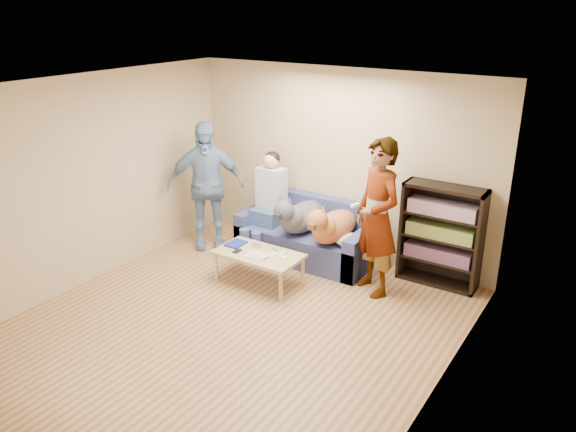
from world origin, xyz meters
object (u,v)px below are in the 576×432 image
Objects in this scene: person_standing_left at (206,185)px; camera_silver at (257,246)px; person_standing_right at (377,218)px; bookshelf at (441,233)px; sofa at (308,238)px; person_seated at (268,200)px; coffee_table at (259,256)px; dog_tan at (331,226)px; notebook_blue at (236,244)px; dog_gray at (300,216)px.

person_standing_left is 16.93× the size of camera_silver.
bookshelf is at bearing 80.21° from person_standing_right.
person_standing_right reaches higher than camera_silver.
person_standing_left is 0.98× the size of sofa.
coffee_table is at bearing -61.60° from person_seated.
dog_tan is (0.49, -0.23, 0.37)m from sofa.
dog_gray is (0.48, 0.81, 0.22)m from notebook_blue.
sofa is 1.46× the size of bookshelf.
person_standing_left is 1.69× the size of coffee_table.
person_standing_right is at bearing -9.21° from person_seated.
camera_silver is 1.01m from dog_tan.
person_standing_right reaches higher than person_seated.
bookshelf reaches higher than notebook_blue.
notebook_blue is at bearing -70.30° from person_standing_left.
camera_silver is 0.10× the size of coffee_table.
camera_silver is at bearing 14.04° from notebook_blue.
person_standing_left reaches higher than bookshelf.
notebook_blue is 0.29m from camera_silver.
person_seated is 1.13× the size of bookshelf.
bookshelf is (3.22, 0.71, -0.25)m from person_standing_left.
person_standing_left reaches higher than person_seated.
sofa is 1.29× the size of person_seated.
dog_tan reaches higher than coffee_table.
dog_tan is at bearing -24.97° from sofa.
person_seated reaches higher than notebook_blue.
dog_tan is (-0.72, 0.19, -0.32)m from person_standing_right.
person_seated is 1.10m from dog_tan.
bookshelf is (1.83, 0.40, 0.02)m from dog_gray.
notebook_blue is (0.92, -0.50, -0.50)m from person_standing_left.
coffee_table is 2.31m from bookshelf.
notebook_blue is at bearing -129.62° from person_standing_right.
camera_silver is at bearing -128.86° from person_standing_right.
person_standing_left is at bearing 157.18° from coffee_table.
notebook_blue is 1.27m from dog_tan.
sofa is 1.73× the size of coffee_table.
person_standing_right is at bearing -19.11° from sofa.
bookshelf is (1.80, 0.23, 0.40)m from sofa.
person_standing_left is 7.16× the size of notebook_blue.
dog_gray is 1.15× the size of coffee_table.
person_standing_left is 1.43× the size of bookshelf.
coffee_table is (-0.60, -0.80, -0.28)m from dog_tan.
person_standing_left is at bearing -161.65° from sofa.
dog_tan is 0.91× the size of bookshelf.
person_standing_left is 1.45m from dog_gray.
person_standing_left reaches higher than dog_tan.
dog_tan is at bearing -7.16° from dog_gray.
person_standing_right is 1.30m from dog_gray.
dog_gray is at bearing -100.64° from sofa.
bookshelf reaches higher than coffee_table.
notebook_blue is 0.14× the size of sofa.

